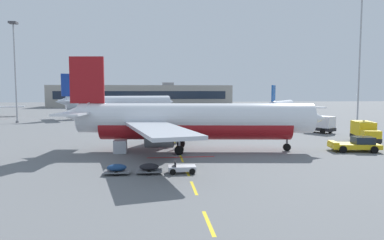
# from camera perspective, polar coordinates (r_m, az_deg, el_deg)

# --- Properties ---
(ground) EXTENTS (400.00, 400.00, 0.00)m
(ground) POSITION_cam_1_polar(r_m,az_deg,el_deg) (63.73, 16.96, -2.44)
(ground) COLOR slate
(apron_paint_markings) EXTENTS (8.00, 97.73, 0.01)m
(apron_paint_markings) POSITION_cam_1_polar(r_m,az_deg,el_deg) (56.92, -3.13, -3.08)
(apron_paint_markings) COLOR yellow
(apron_paint_markings) RESTS_ON ground
(airliner_foreground) EXTENTS (34.82, 34.37, 12.20)m
(airliner_foreground) POSITION_cam_1_polar(r_m,az_deg,el_deg) (44.69, -0.17, -0.12)
(airliner_foreground) COLOR white
(airliner_foreground) RESTS_ON ground
(pushback_tug) EXTENTS (6.39, 3.97, 2.08)m
(pushback_tug) POSITION_cam_1_polar(r_m,az_deg,el_deg) (49.60, 25.47, -3.64)
(pushback_tug) COLOR yellow
(pushback_tug) RESTS_ON ground
(airliner_mid_left) EXTENTS (23.39, 25.06, 9.54)m
(airliner_mid_left) POSITION_cam_1_polar(r_m,az_deg,el_deg) (112.75, 14.60, 2.22)
(airliner_mid_left) COLOR silver
(airliner_mid_left) RESTS_ON ground
(airliner_far_center) EXTENTS (34.93, 33.40, 12.63)m
(airliner_far_center) POSITION_cam_1_polar(r_m,az_deg,el_deg) (105.21, -11.98, 2.64)
(airliner_far_center) COLOR silver
(airliner_far_center) RESTS_ON ground
(catering_truck) EXTENTS (5.52, 7.28, 3.14)m
(catering_truck) POSITION_cam_1_polar(r_m,az_deg,el_deg) (69.46, 19.96, -0.58)
(catering_truck) COLOR black
(catering_truck) RESTS_ON ground
(fuel_service_truck) EXTENTS (4.16, 7.39, 3.14)m
(fuel_service_truck) POSITION_cam_1_polar(r_m,az_deg,el_deg) (58.58, 26.61, -1.73)
(fuel_service_truck) COLOR black
(fuel_service_truck) RESTS_ON ground
(baggage_train) EXTENTS (8.61, 1.62, 1.14)m
(baggage_train) POSITION_cam_1_polar(r_m,az_deg,el_deg) (33.00, -7.03, -7.91)
(baggage_train) COLOR silver
(baggage_train) RESTS_ON ground
(uld_cargo_container) EXTENTS (1.62, 1.58, 1.60)m
(uld_cargo_container) POSITION_cam_1_polar(r_m,az_deg,el_deg) (44.53, -11.76, -4.32)
(uld_cargo_container) COLOR #B7BCC6
(uld_cargo_container) RESTS_ON ground
(apron_light_mast_near) EXTENTS (1.80, 1.80, 24.45)m
(apron_light_mast_near) POSITION_cam_1_polar(r_m,az_deg,el_deg) (94.96, -27.24, 8.74)
(apron_light_mast_near) COLOR slate
(apron_light_mast_near) RESTS_ON ground
(apron_light_mast_far) EXTENTS (1.80, 1.80, 30.27)m
(apron_light_mast_far) POSITION_cam_1_polar(r_m,az_deg,el_deg) (91.48, 26.03, 10.95)
(apron_light_mast_far) COLOR slate
(apron_light_mast_far) RESTS_ON ground
(terminal_satellite) EXTENTS (91.20, 26.69, 12.47)m
(terminal_satellite) POSITION_cam_1_polar(r_m,az_deg,el_deg) (184.48, -8.22, 3.97)
(terminal_satellite) COLOR #9E998E
(terminal_satellite) RESTS_ON ground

